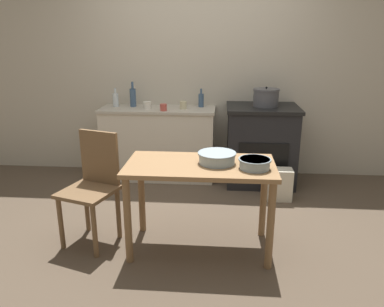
{
  "coord_description": "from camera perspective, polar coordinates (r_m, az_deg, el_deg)",
  "views": [
    {
      "loc": [
        0.28,
        -3.02,
        1.67
      ],
      "look_at": [
        0.0,
        0.5,
        0.56
      ],
      "focal_mm": 35.0,
      "sensor_mm": 36.0,
      "label": 1
    }
  ],
  "objects": [
    {
      "name": "bottle_left",
      "position": [
        4.62,
        -11.56,
        8.07
      ],
      "size": [
        0.07,
        0.07,
        0.22
      ],
      "color": "silver",
      "rests_on": "counter_cabinet"
    },
    {
      "name": "ground_plane",
      "position": [
        3.46,
        -0.68,
        -11.38
      ],
      "size": [
        14.0,
        14.0,
        0.0
      ],
      "primitive_type": "plane",
      "color": "brown"
    },
    {
      "name": "flour_sack",
      "position": [
        4.08,
        13.19,
        -4.6
      ],
      "size": [
        0.25,
        0.18,
        0.34
      ],
      "primitive_type": "cube",
      "color": "beige",
      "rests_on": "ground_plane"
    },
    {
      "name": "cup_center_left",
      "position": [
        4.42,
        -6.83,
        7.32
      ],
      "size": [
        0.09,
        0.09,
        0.08
      ],
      "primitive_type": "cylinder",
      "color": "silver",
      "rests_on": "counter_cabinet"
    },
    {
      "name": "cup_center",
      "position": [
        4.38,
        -1.36,
        7.39
      ],
      "size": [
        0.08,
        0.08,
        0.09
      ],
      "primitive_type": "cylinder",
      "color": "beige",
      "rests_on": "counter_cabinet"
    },
    {
      "name": "stock_pot",
      "position": [
        4.33,
        11.2,
        8.38
      ],
      "size": [
        0.3,
        0.3,
        0.22
      ],
      "color": "#4C4C51",
      "rests_on": "stove"
    },
    {
      "name": "chair",
      "position": [
        3.2,
        -14.84,
        -4.56
      ],
      "size": [
        0.5,
        0.5,
        0.93
      ],
      "rotation": [
        0.0,
        0.0,
        -0.32
      ],
      "color": "brown",
      "rests_on": "ground_plane"
    },
    {
      "name": "mixing_bowl_small",
      "position": [
        2.89,
        3.82,
        -0.57
      ],
      "size": [
        0.3,
        0.3,
        0.09
      ],
      "color": "#93A8B2",
      "rests_on": "work_table"
    },
    {
      "name": "stove",
      "position": [
        4.44,
        10.43,
        1.33
      ],
      "size": [
        0.81,
        0.68,
        0.91
      ],
      "color": "black",
      "rests_on": "ground_plane"
    },
    {
      "name": "cup_center_right",
      "position": [
        4.29,
        -4.37,
        7.03
      ],
      "size": [
        0.08,
        0.08,
        0.08
      ],
      "primitive_type": "cylinder",
      "color": "#B74C42",
      "rests_on": "counter_cabinet"
    },
    {
      "name": "bottle_far_left",
      "position": [
        4.58,
        -8.99,
        8.49
      ],
      "size": [
        0.07,
        0.07,
        0.3
      ],
      "color": "#3D5675",
      "rests_on": "counter_cabinet"
    },
    {
      "name": "work_table",
      "position": [
        2.92,
        1.27,
        -3.7
      ],
      "size": [
        1.15,
        0.59,
        0.73
      ],
      "color": "#997047",
      "rests_on": "ground_plane"
    },
    {
      "name": "bottle_mid_left",
      "position": [
        4.5,
        1.39,
        8.16
      ],
      "size": [
        0.06,
        0.06,
        0.22
      ],
      "color": "#3D5675",
      "rests_on": "counter_cabinet"
    },
    {
      "name": "mixing_bowl_large",
      "position": [
        2.8,
        9.53,
        -1.44
      ],
      "size": [
        0.24,
        0.24,
        0.08
      ],
      "color": "#93A8B2",
      "rests_on": "work_table"
    },
    {
      "name": "wall_back",
      "position": [
        4.63,
        1.1,
        12.54
      ],
      "size": [
        8.0,
        0.07,
        2.55
      ],
      "color": "beige",
      "rests_on": "ground_plane"
    },
    {
      "name": "counter_cabinet",
      "position": [
        4.56,
        -5.09,
        1.61
      ],
      "size": [
        1.36,
        0.52,
        0.86
      ],
      "color": "beige",
      "rests_on": "ground_plane"
    }
  ]
}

